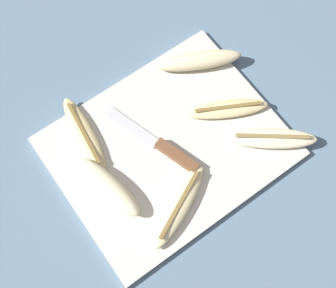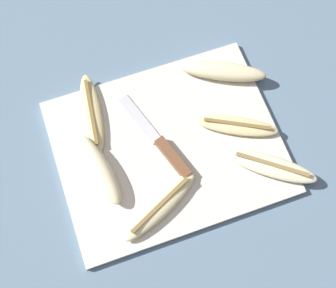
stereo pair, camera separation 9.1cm
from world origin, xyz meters
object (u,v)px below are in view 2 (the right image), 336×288
at_px(banana_soft_right, 160,206).
at_px(banana_cream_curved, 223,71).
at_px(banana_mellow_near, 237,126).
at_px(banana_bright_far, 271,166).
at_px(banana_spotted_left, 92,113).
at_px(knife, 166,151).
at_px(banana_pale_long, 99,169).

distance_m(banana_soft_right, banana_cream_curved, 0.31).
bearing_deg(banana_mellow_near, banana_bright_far, -73.60).
height_order(banana_bright_far, banana_spotted_left, banana_bright_far).
xyz_separation_m(banana_soft_right, banana_spotted_left, (-0.07, 0.23, -0.00)).
bearing_deg(knife, banana_spotted_left, 114.91).
height_order(banana_cream_curved, banana_spotted_left, banana_cream_curved).
height_order(banana_pale_long, banana_spotted_left, banana_pale_long).
xyz_separation_m(knife, banana_pale_long, (-0.13, 0.00, 0.01)).
relative_size(knife, banana_spotted_left, 1.16).
relative_size(banana_soft_right, banana_pale_long, 1.10).
relative_size(knife, banana_soft_right, 1.18).
xyz_separation_m(banana_bright_far, banana_spotted_left, (-0.29, 0.22, -0.00)).
bearing_deg(banana_spotted_left, banana_bright_far, -37.08).
distance_m(knife, banana_bright_far, 0.21).
bearing_deg(banana_soft_right, banana_mellow_near, 27.76).
bearing_deg(banana_pale_long, banana_bright_far, -18.02).
bearing_deg(banana_soft_right, banana_pale_long, 129.59).
height_order(banana_bright_far, banana_cream_curved, banana_cream_curved).
bearing_deg(banana_pale_long, banana_soft_right, -50.41).
distance_m(knife, banana_spotted_left, 0.17).
bearing_deg(banana_cream_curved, banana_pale_long, -158.39).
relative_size(knife, banana_cream_curved, 1.18).
distance_m(banana_bright_far, banana_mellow_near, 0.11).
xyz_separation_m(banana_pale_long, banana_mellow_near, (0.28, -0.00, -0.01)).
xyz_separation_m(banana_pale_long, banana_spotted_left, (0.02, 0.12, -0.01)).
distance_m(banana_spotted_left, banana_mellow_near, 0.29).
distance_m(banana_pale_long, banana_spotted_left, 0.12).
distance_m(banana_soft_right, banana_pale_long, 0.14).
relative_size(banana_cream_curved, banana_spotted_left, 0.99).
bearing_deg(banana_cream_curved, banana_spotted_left, 179.82).
relative_size(banana_pale_long, banana_mellow_near, 0.99).
relative_size(banana_soft_right, banana_spotted_left, 0.99).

